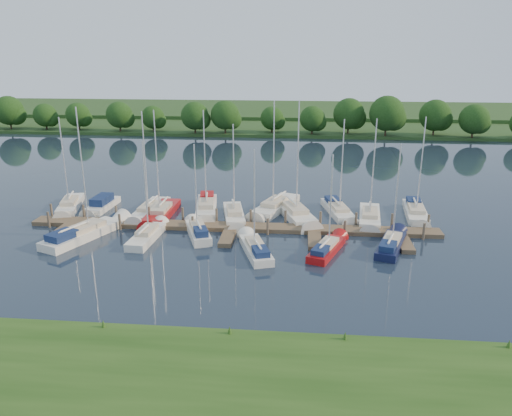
# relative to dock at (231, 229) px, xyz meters

# --- Properties ---
(ground) EXTENTS (260.00, 260.00, 0.00)m
(ground) POSITION_rel_dock_xyz_m (0.00, -7.31, -0.20)
(ground) COLOR #192532
(ground) RESTS_ON ground
(near_bank) EXTENTS (90.00, 10.00, 0.50)m
(near_bank) POSITION_rel_dock_xyz_m (0.00, -23.31, 0.05)
(near_bank) COLOR #1F4313
(near_bank) RESTS_ON ground
(dock) EXTENTS (40.00, 6.00, 0.40)m
(dock) POSITION_rel_dock_xyz_m (0.00, 0.00, 0.00)
(dock) COLOR brown
(dock) RESTS_ON ground
(mooring_pilings) EXTENTS (38.24, 2.84, 2.00)m
(mooring_pilings) POSITION_rel_dock_xyz_m (0.00, 1.13, 0.40)
(mooring_pilings) COLOR #473D33
(mooring_pilings) RESTS_ON ground
(far_shore) EXTENTS (180.00, 30.00, 0.60)m
(far_shore) POSITION_rel_dock_xyz_m (0.00, 67.69, 0.10)
(far_shore) COLOR #244219
(far_shore) RESTS_ON ground
(distant_hill) EXTENTS (220.00, 40.00, 1.40)m
(distant_hill) POSITION_rel_dock_xyz_m (0.00, 92.69, 0.50)
(distant_hill) COLOR #2C4C21
(distant_hill) RESTS_ON ground
(treeline) EXTENTS (143.87, 10.41, 8.27)m
(treeline) POSITION_rel_dock_xyz_m (6.64, 54.35, 3.94)
(treeline) COLOR #38281C
(treeline) RESTS_ON ground
(sailboat_n_0) EXTENTS (3.62, 8.24, 10.48)m
(sailboat_n_0) POSITION_rel_dock_xyz_m (-18.63, 5.33, 0.08)
(sailboat_n_0) COLOR white
(sailboat_n_0) RESTS_ON ground
(motorboat) EXTENTS (2.21, 6.55, 1.81)m
(motorboat) POSITION_rel_dock_xyz_m (-15.11, 5.51, 0.16)
(motorboat) COLOR white
(motorboat) RESTS_ON ground
(sailboat_n_2) EXTENTS (2.43, 8.96, 11.26)m
(sailboat_n_2) POSITION_rel_dock_xyz_m (-9.43, 4.45, 0.07)
(sailboat_n_2) COLOR white
(sailboat_n_2) RESTS_ON ground
(sailboat_n_3) EXTENTS (2.21, 9.05, 11.58)m
(sailboat_n_3) POSITION_rel_dock_xyz_m (-7.91, 3.51, 0.08)
(sailboat_n_3) COLOR #A00E0F
(sailboat_n_3) RESTS_ON ground
(sailboat_n_4) EXTENTS (3.23, 8.98, 11.38)m
(sailboat_n_4) POSITION_rel_dock_xyz_m (-3.49, 5.90, 0.14)
(sailboat_n_4) COLOR white
(sailboat_n_4) RESTS_ON ground
(sailboat_n_5) EXTENTS (3.20, 8.04, 10.33)m
(sailboat_n_5) POSITION_rel_dock_xyz_m (-0.16, 3.54, 0.08)
(sailboat_n_5) COLOR white
(sailboat_n_5) RESTS_ON ground
(sailboat_n_6) EXTENTS (5.09, 9.59, 12.27)m
(sailboat_n_6) POSITION_rel_dock_xyz_m (3.79, 6.81, 0.08)
(sailboat_n_6) COLOR white
(sailboat_n_6) RESTS_ON ground
(sailboat_n_7) EXTENTS (4.99, 9.83, 12.54)m
(sailboat_n_7) POSITION_rel_dock_xyz_m (6.15, 4.76, 0.08)
(sailboat_n_7) COLOR white
(sailboat_n_7) RESTS_ON ground
(sailboat_n_8) EXTENTS (3.44, 8.37, 10.47)m
(sailboat_n_8) POSITION_rel_dock_xyz_m (10.70, 6.25, 0.11)
(sailboat_n_8) COLOR white
(sailboat_n_8) RESTS_ON ground
(sailboat_n_9) EXTENTS (2.86, 8.62, 10.87)m
(sailboat_n_9) POSITION_rel_dock_xyz_m (13.72, 4.22, 0.07)
(sailboat_n_9) COLOR white
(sailboat_n_9) RESTS_ON ground
(sailboat_n_10) EXTENTS (2.67, 8.59, 10.86)m
(sailboat_n_10) POSITION_rel_dock_xyz_m (18.74, 6.26, 0.12)
(sailboat_n_10) COLOR white
(sailboat_n_10) RESTS_ON ground
(sailboat_s_0) EXTENTS (5.35, 9.68, 12.48)m
(sailboat_s_0) POSITION_rel_dock_xyz_m (-13.33, -2.85, 0.14)
(sailboat_s_0) COLOR white
(sailboat_s_0) RESTS_ON ground
(sailboat_s_1) EXTENTS (2.12, 7.38, 9.52)m
(sailboat_s_1) POSITION_rel_dock_xyz_m (-7.41, -2.71, 0.08)
(sailboat_s_1) COLOR white
(sailboat_s_1) RESTS_ON ground
(sailboat_s_2) EXTENTS (3.58, 6.85, 9.10)m
(sailboat_s_2) POSITION_rel_dock_xyz_m (-2.92, -1.52, 0.15)
(sailboat_s_2) COLOR white
(sailboat_s_2) RESTS_ON ground
(sailboat_s_3) EXTENTS (3.57, 7.29, 9.37)m
(sailboat_s_3) POSITION_rel_dock_xyz_m (2.85, -5.11, 0.12)
(sailboat_s_3) COLOR white
(sailboat_s_3) RESTS_ON ground
(sailboat_s_4) EXTENTS (3.63, 6.87, 8.88)m
(sailboat_s_4) POSITION_rel_dock_xyz_m (9.05, -4.39, 0.11)
(sailboat_s_4) COLOR #A00E0F
(sailboat_s_4) RESTS_ON ground
(sailboat_s_5) EXTENTS (3.72, 7.49, 9.62)m
(sailboat_s_5) POSITION_rel_dock_xyz_m (14.74, -2.94, 0.12)
(sailboat_s_5) COLOR #101637
(sailboat_s_5) RESTS_ON ground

